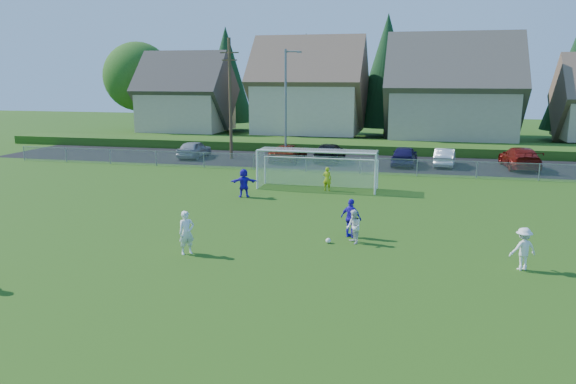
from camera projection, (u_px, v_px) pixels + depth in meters
name	position (u px, v px, depth m)	size (l,w,h in m)	color
ground	(236.00, 275.00, 19.98)	(160.00, 160.00, 0.00)	#193D0C
asphalt_lot	(343.00, 162.00, 46.16)	(60.00, 60.00, 0.00)	black
grass_embankment	(354.00, 146.00, 53.22)	(70.00, 6.00, 0.80)	#1E420F
soccer_ball	(328.00, 241.00, 23.74)	(0.22, 0.22, 0.22)	white
player_white_a	(186.00, 233.00, 22.17)	(0.64, 0.42, 1.75)	white
player_white_b	(354.00, 227.00, 23.60)	(0.70, 0.55, 1.44)	white
player_white_c	(523.00, 249.00, 20.37)	(1.02, 0.59, 1.59)	white
player_blue_a	(351.00, 218.00, 24.48)	(1.00, 0.42, 1.71)	#2D15C9
player_blue_b	(244.00, 183.00, 32.61)	(1.56, 0.50, 1.68)	#2D15C9
goalkeeper	(327.00, 179.00, 34.43)	(0.54, 0.35, 1.48)	#BDCF18
car_a	(194.00, 149.00, 48.27)	(1.74, 4.32, 1.47)	#999BA0
car_c	(288.00, 153.00, 46.35)	(2.30, 5.00, 1.39)	#651D0B
car_d	(330.00, 153.00, 46.14)	(2.07, 5.08, 1.47)	black
car_e	(404.00, 156.00, 44.12)	(1.84, 4.57, 1.56)	#17123F
car_f	(445.00, 157.00, 43.84)	(1.48, 4.24, 1.40)	silver
car_g	(520.00, 158.00, 42.66)	(2.29, 5.63, 1.63)	maroon
soccer_goal	(318.00, 163.00, 34.93)	(7.42, 1.90, 2.50)	white
chainlink_fence	(333.00, 164.00, 40.80)	(52.06, 0.06, 1.20)	gray
streetlight	(286.00, 103.00, 44.76)	(1.38, 0.18, 9.00)	slate
utility_pole	(230.00, 98.00, 46.80)	(1.60, 0.26, 10.00)	#473321
houses_row	(383.00, 72.00, 58.46)	(53.90, 11.45, 13.27)	tan
tree_row	(379.00, 76.00, 64.73)	(65.98, 12.36, 13.80)	#382616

